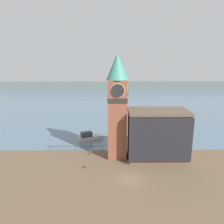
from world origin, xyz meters
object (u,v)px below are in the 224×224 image
at_px(pier_building, 157,134).
at_px(mooring_bollard_near, 86,166).
at_px(clock_tower, 117,104).
at_px(mooring_bollard_far, 91,153).
at_px(boat_near, 90,137).

bearing_deg(pier_building, mooring_bollard_near, -162.16).
distance_m(clock_tower, pier_building, 9.71).
xyz_separation_m(pier_building, mooring_bollard_far, (-13.07, 1.40, -4.39)).
distance_m(clock_tower, mooring_bollard_far, 11.56).
bearing_deg(mooring_bollard_near, boat_near, 92.44).
relative_size(pier_building, mooring_bollard_far, 14.89).
distance_m(pier_building, mooring_bollard_far, 13.86).
bearing_deg(boat_near, mooring_bollard_far, -107.96).
bearing_deg(pier_building, mooring_bollard_far, 173.87).
relative_size(boat_near, mooring_bollard_far, 7.95).
relative_size(clock_tower, mooring_bollard_far, 26.06).
bearing_deg(clock_tower, mooring_bollard_near, -139.26).
bearing_deg(pier_building, boat_near, 145.35).
bearing_deg(boat_near, pier_building, -59.27).
distance_m(pier_building, boat_near, 17.54).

